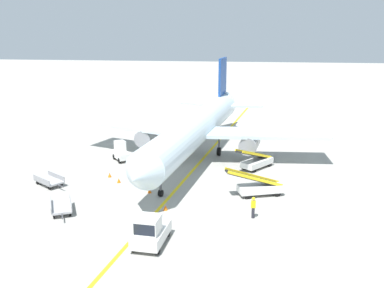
{
  "coord_description": "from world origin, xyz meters",
  "views": [
    {
      "loc": [
        7.25,
        -35.97,
        14.18
      ],
      "look_at": [
        1.57,
        7.48,
        2.5
      ],
      "focal_mm": 41.42,
      "sensor_mm": 36.0,
      "label": 1
    }
  ],
  "objects_px": {
    "baggage_cart_loaded": "(61,206)",
    "safety_cone_wingtip_left": "(145,157)",
    "safety_cone_wingtip_right": "(165,208)",
    "belt_loader_aft_hold": "(259,187)",
    "baggage_cart_empty_trailing": "(49,181)",
    "ground_crew_marshaller": "(253,207)",
    "pushback_tug": "(150,231)",
    "airliner": "(197,128)",
    "safety_cone_nose_right": "(149,190)",
    "safety_cone_nose_left": "(119,180)",
    "baggage_tug_near_wing": "(121,152)",
    "belt_loader_forward_hold": "(256,161)",
    "safety_cone_tail_area": "(110,175)"
  },
  "relations": [
    {
      "from": "baggage_cart_loaded",
      "to": "safety_cone_nose_left",
      "type": "distance_m",
      "value": 7.61
    },
    {
      "from": "pushback_tug",
      "to": "baggage_cart_loaded",
      "type": "xyz_separation_m",
      "value": [
        -8.15,
        4.41,
        -0.53
      ]
    },
    {
      "from": "baggage_cart_empty_trailing",
      "to": "pushback_tug",
      "type": "bearing_deg",
      "value": -40.5
    },
    {
      "from": "belt_loader_aft_hold",
      "to": "safety_cone_tail_area",
      "type": "xyz_separation_m",
      "value": [
        -14.28,
        2.92,
        -0.56
      ]
    },
    {
      "from": "safety_cone_nose_left",
      "to": "pushback_tug",
      "type": "bearing_deg",
      "value": -64.14
    },
    {
      "from": "pushback_tug",
      "to": "safety_cone_nose_right",
      "type": "xyz_separation_m",
      "value": [
        -2.19,
        9.38,
        -0.77
      ]
    },
    {
      "from": "baggage_cart_empty_trailing",
      "to": "ground_crew_marshaller",
      "type": "relative_size",
      "value": 2.09
    },
    {
      "from": "baggage_cart_empty_trailing",
      "to": "belt_loader_forward_hold",
      "type": "bearing_deg",
      "value": 21.87
    },
    {
      "from": "safety_cone_nose_left",
      "to": "airliner",
      "type": "bearing_deg",
      "value": 55.37
    },
    {
      "from": "belt_loader_aft_hold",
      "to": "safety_cone_nose_left",
      "type": "bearing_deg",
      "value": 173.44
    },
    {
      "from": "pushback_tug",
      "to": "safety_cone_tail_area",
      "type": "height_order",
      "value": "pushback_tug"
    },
    {
      "from": "baggage_cart_loaded",
      "to": "safety_cone_nose_right",
      "type": "relative_size",
      "value": 8.49
    },
    {
      "from": "safety_cone_wingtip_right",
      "to": "airliner",
      "type": "bearing_deg",
      "value": 87.17
    },
    {
      "from": "belt_loader_aft_hold",
      "to": "safety_cone_nose_left",
      "type": "distance_m",
      "value": 13.04
    },
    {
      "from": "pushback_tug",
      "to": "ground_crew_marshaller",
      "type": "relative_size",
      "value": 2.2
    },
    {
      "from": "airliner",
      "to": "safety_cone_nose_right",
      "type": "distance_m",
      "value": 12.07
    },
    {
      "from": "baggage_cart_empty_trailing",
      "to": "safety_cone_nose_left",
      "type": "distance_m",
      "value": 6.33
    },
    {
      "from": "belt_loader_forward_hold",
      "to": "ground_crew_marshaller",
      "type": "bearing_deg",
      "value": -91.65
    },
    {
      "from": "airliner",
      "to": "ground_crew_marshaller",
      "type": "xyz_separation_m",
      "value": [
        6.17,
        -15.42,
        -2.51
      ]
    },
    {
      "from": "belt_loader_forward_hold",
      "to": "safety_cone_wingtip_left",
      "type": "distance_m",
      "value": 12.21
    },
    {
      "from": "baggage_cart_loaded",
      "to": "ground_crew_marshaller",
      "type": "distance_m",
      "value": 15.0
    },
    {
      "from": "belt_loader_aft_hold",
      "to": "safety_cone_nose_right",
      "type": "height_order",
      "value": "belt_loader_aft_hold"
    },
    {
      "from": "baggage_tug_near_wing",
      "to": "safety_cone_wingtip_left",
      "type": "bearing_deg",
      "value": 14.88
    },
    {
      "from": "airliner",
      "to": "safety_cone_tail_area",
      "type": "xyz_separation_m",
      "value": [
        -7.61,
        -7.65,
        -3.2
      ]
    },
    {
      "from": "safety_cone_tail_area",
      "to": "safety_cone_wingtip_left",
      "type": "bearing_deg",
      "value": 71.8
    },
    {
      "from": "baggage_tug_near_wing",
      "to": "safety_cone_nose_right",
      "type": "relative_size",
      "value": 6.14
    },
    {
      "from": "belt_loader_aft_hold",
      "to": "ground_crew_marshaller",
      "type": "bearing_deg",
      "value": -95.87
    },
    {
      "from": "baggage_tug_near_wing",
      "to": "safety_cone_wingtip_left",
      "type": "relative_size",
      "value": 6.14
    },
    {
      "from": "belt_loader_aft_hold",
      "to": "belt_loader_forward_hold",
      "type": "bearing_deg",
      "value": 91.09
    },
    {
      "from": "belt_loader_aft_hold",
      "to": "safety_cone_wingtip_right",
      "type": "height_order",
      "value": "belt_loader_aft_hold"
    },
    {
      "from": "safety_cone_wingtip_right",
      "to": "belt_loader_aft_hold",
      "type": "bearing_deg",
      "value": 29.91
    },
    {
      "from": "baggage_cart_empty_trailing",
      "to": "ground_crew_marshaller",
      "type": "bearing_deg",
      "value": -14.44
    },
    {
      "from": "safety_cone_nose_left",
      "to": "safety_cone_wingtip_right",
      "type": "bearing_deg",
      "value": -46.07
    },
    {
      "from": "baggage_cart_empty_trailing",
      "to": "safety_cone_wingtip_left",
      "type": "xyz_separation_m",
      "value": [
        6.84,
        9.24,
        -0.25
      ]
    },
    {
      "from": "belt_loader_aft_hold",
      "to": "safety_cone_nose_left",
      "type": "xyz_separation_m",
      "value": [
        -12.94,
        1.49,
        -0.56
      ]
    },
    {
      "from": "baggage_cart_empty_trailing",
      "to": "safety_cone_nose_left",
      "type": "relative_size",
      "value": 8.06
    },
    {
      "from": "pushback_tug",
      "to": "airliner",
      "type": "bearing_deg",
      "value": 88.19
    },
    {
      "from": "belt_loader_forward_hold",
      "to": "safety_cone_nose_right",
      "type": "bearing_deg",
      "value": -138.65
    },
    {
      "from": "baggage_tug_near_wing",
      "to": "belt_loader_forward_hold",
      "type": "xyz_separation_m",
      "value": [
        14.59,
        -0.98,
        -0.15
      ]
    },
    {
      "from": "ground_crew_marshaller",
      "to": "safety_cone_wingtip_right",
      "type": "distance_m",
      "value": 6.97
    },
    {
      "from": "pushback_tug",
      "to": "safety_cone_nose_left",
      "type": "bearing_deg",
      "value": 115.86
    },
    {
      "from": "pushback_tug",
      "to": "safety_cone_nose_right",
      "type": "relative_size",
      "value": 8.51
    },
    {
      "from": "safety_cone_wingtip_right",
      "to": "baggage_cart_empty_trailing",
      "type": "bearing_deg",
      "value": 160.23
    },
    {
      "from": "baggage_tug_near_wing",
      "to": "safety_cone_nose_right",
      "type": "distance_m",
      "value": 10.63
    },
    {
      "from": "baggage_cart_loaded",
      "to": "safety_cone_wingtip_left",
      "type": "xyz_separation_m",
      "value": [
        3.25,
        14.86,
        -0.25
      ]
    },
    {
      "from": "belt_loader_forward_hold",
      "to": "ground_crew_marshaller",
      "type": "distance_m",
      "value": 12.38
    },
    {
      "from": "baggage_tug_near_wing",
      "to": "baggage_cart_loaded",
      "type": "distance_m",
      "value": 14.22
    },
    {
      "from": "belt_loader_aft_hold",
      "to": "safety_cone_tail_area",
      "type": "relative_size",
      "value": 11.67
    },
    {
      "from": "pushback_tug",
      "to": "safety_cone_wingtip_right",
      "type": "height_order",
      "value": "pushback_tug"
    },
    {
      "from": "safety_cone_tail_area",
      "to": "baggage_cart_empty_trailing",
      "type": "bearing_deg",
      "value": -148.04
    }
  ]
}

